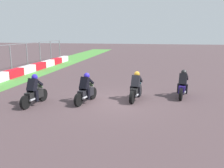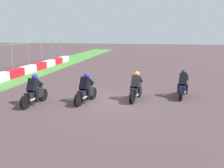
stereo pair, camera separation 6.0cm
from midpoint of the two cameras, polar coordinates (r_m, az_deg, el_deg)
ground_plane at (r=12.20m, az=0.46°, el=-4.24°), size 120.00×120.00×0.00m
rider_lane_a at (r=13.42m, az=16.88°, el=-0.49°), size 2.03×0.63×1.51m
rider_lane_b at (r=12.37m, az=5.97°, el=-1.08°), size 2.03×0.61×1.51m
rider_lane_c at (r=11.95m, az=-6.20°, el=-1.58°), size 2.02×0.65×1.51m
rider_lane_d at (r=12.12m, az=-18.14°, el=-1.93°), size 2.04×0.58×1.51m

